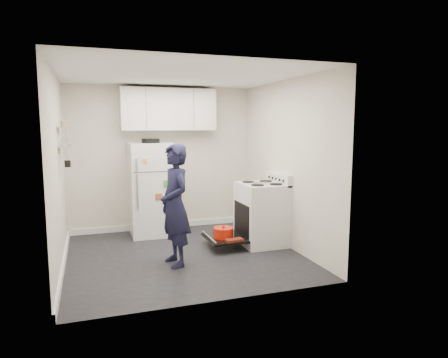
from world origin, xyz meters
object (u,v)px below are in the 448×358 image
object	(u,v)px
open_oven_door	(224,235)
refrigerator	(152,189)
electric_range	(261,214)
person	(175,205)

from	to	relation	value
open_oven_door	refrigerator	size ratio (longest dim) A/B	0.44
electric_range	open_oven_door	xyz separation A→B (m)	(-0.60, -0.02, -0.28)
person	electric_range	bearing A→B (deg)	99.16
open_oven_door	person	xyz separation A→B (m)	(-0.84, -0.48, 0.61)
refrigerator	person	bearing A→B (deg)	-87.91
electric_range	refrigerator	world-z (taller)	refrigerator
open_oven_door	refrigerator	bearing A→B (deg)	128.77
refrigerator	electric_range	bearing A→B (deg)	-36.19
electric_range	refrigerator	size ratio (longest dim) A/B	0.68
refrigerator	open_oven_door	bearing A→B (deg)	-51.23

